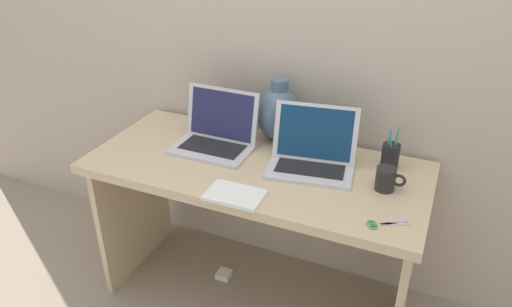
# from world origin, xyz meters

# --- Properties ---
(ground_plane) EXTENTS (6.00, 6.00, 0.00)m
(ground_plane) POSITION_xyz_m (0.00, 0.00, 0.00)
(ground_plane) COLOR gray
(back_wall) EXTENTS (4.40, 0.04, 2.40)m
(back_wall) POSITION_xyz_m (0.00, 0.36, 1.20)
(back_wall) COLOR #BCAD99
(back_wall) RESTS_ON ground
(desk) EXTENTS (1.43, 0.64, 0.75)m
(desk) POSITION_xyz_m (0.00, 0.00, 0.58)
(desk) COLOR #D1B78C
(desk) RESTS_ON ground
(laptop_left) EXTENTS (0.35, 0.25, 0.25)m
(laptop_left) POSITION_xyz_m (-0.23, 0.09, 0.81)
(laptop_left) COLOR silver
(laptop_left) RESTS_ON desk
(laptop_right) EXTENTS (0.38, 0.30, 0.25)m
(laptop_right) POSITION_xyz_m (0.22, 0.08, 0.81)
(laptop_right) COLOR silver
(laptop_right) RESTS_ON desk
(green_vase) EXTENTS (0.20, 0.20, 0.29)m
(green_vase) POSITION_xyz_m (0.00, 0.26, 0.87)
(green_vase) COLOR slate
(green_vase) RESTS_ON desk
(notebook_stack) EXTENTS (0.22, 0.15, 0.01)m
(notebook_stack) POSITION_xyz_m (0.03, -0.26, 0.75)
(notebook_stack) COLOR white
(notebook_stack) RESTS_ON desk
(coffee_mug) EXTENTS (0.11, 0.08, 0.09)m
(coffee_mug) POSITION_xyz_m (0.53, 0.02, 0.79)
(coffee_mug) COLOR black
(coffee_mug) RESTS_ON desk
(pen_cup) EXTENTS (0.07, 0.07, 0.19)m
(pen_cup) POSITION_xyz_m (0.52, 0.20, 0.80)
(pen_cup) COLOR black
(pen_cup) RESTS_ON desk
(scissors) EXTENTS (0.14, 0.10, 0.01)m
(scissors) POSITION_xyz_m (0.56, -0.22, 0.75)
(scissors) COLOR #B7B7BC
(scissors) RESTS_ON desk
(power_brick) EXTENTS (0.07, 0.07, 0.03)m
(power_brick) POSITION_xyz_m (-0.20, 0.05, 0.01)
(power_brick) COLOR white
(power_brick) RESTS_ON ground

